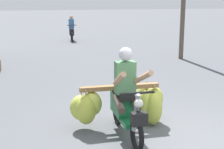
% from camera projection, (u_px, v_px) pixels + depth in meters
% --- Properties ---
extents(ground_plane, '(120.00, 120.00, 0.00)m').
position_uv_depth(ground_plane, '(181.00, 146.00, 5.57)').
color(ground_plane, '#56595E').
extents(motorbike_main_loaded, '(1.83, 1.84, 1.58)m').
position_uv_depth(motorbike_main_loaded, '(124.00, 102.00, 6.20)').
color(motorbike_main_loaded, black).
rests_on(motorbike_main_loaded, ground).
extents(motorbike_distant_ahead_left, '(0.50, 1.62, 1.40)m').
position_uv_depth(motorbike_distant_ahead_left, '(72.00, 31.00, 18.81)').
color(motorbike_distant_ahead_left, black).
rests_on(motorbike_distant_ahead_left, ground).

